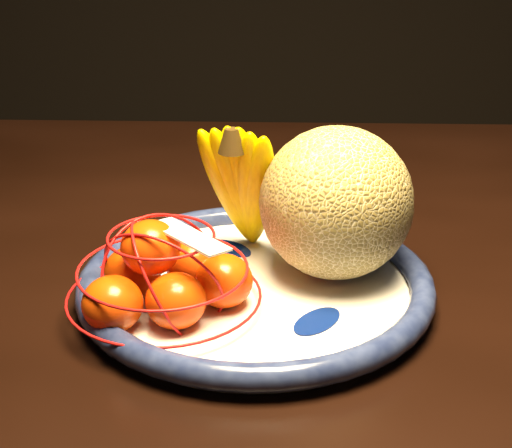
{
  "coord_description": "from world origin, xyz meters",
  "views": [
    {
      "loc": [
        0.15,
        -0.72,
        1.06
      ],
      "look_at": [
        0.12,
        -0.07,
        0.78
      ],
      "focal_mm": 55.0,
      "sensor_mm": 36.0,
      "label": 1
    }
  ],
  "objects_px": {
    "fruit_bowl": "(256,285)",
    "cantaloupe": "(336,203)",
    "dining_table": "(91,289)",
    "mandarin_bag": "(165,278)",
    "banana_bunch": "(243,182)"
  },
  "relations": [
    {
      "from": "fruit_bowl",
      "to": "cantaloupe",
      "type": "distance_m",
      "value": 0.11
    },
    {
      "from": "fruit_bowl",
      "to": "cantaloupe",
      "type": "height_order",
      "value": "cantaloupe"
    },
    {
      "from": "dining_table",
      "to": "fruit_bowl",
      "type": "distance_m",
      "value": 0.26
    },
    {
      "from": "dining_table",
      "to": "mandarin_bag",
      "type": "height_order",
      "value": "mandarin_bag"
    },
    {
      "from": "fruit_bowl",
      "to": "cantaloupe",
      "type": "bearing_deg",
      "value": 22.64
    },
    {
      "from": "cantaloupe",
      "to": "dining_table",
      "type": "bearing_deg",
      "value": 156.44
    },
    {
      "from": "dining_table",
      "to": "mandarin_bag",
      "type": "bearing_deg",
      "value": -58.39
    },
    {
      "from": "cantaloupe",
      "to": "mandarin_bag",
      "type": "distance_m",
      "value": 0.17
    },
    {
      "from": "fruit_bowl",
      "to": "mandarin_bag",
      "type": "xyz_separation_m",
      "value": [
        -0.08,
        -0.04,
        0.03
      ]
    },
    {
      "from": "cantaloupe",
      "to": "fruit_bowl",
      "type": "bearing_deg",
      "value": -157.36
    },
    {
      "from": "banana_bunch",
      "to": "mandarin_bag",
      "type": "height_order",
      "value": "banana_bunch"
    },
    {
      "from": "dining_table",
      "to": "banana_bunch",
      "type": "bearing_deg",
      "value": -23.58
    },
    {
      "from": "dining_table",
      "to": "cantaloupe",
      "type": "distance_m",
      "value": 0.33
    },
    {
      "from": "cantaloupe",
      "to": "mandarin_bag",
      "type": "height_order",
      "value": "cantaloupe"
    },
    {
      "from": "dining_table",
      "to": "banana_bunch",
      "type": "distance_m",
      "value": 0.25
    }
  ]
}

